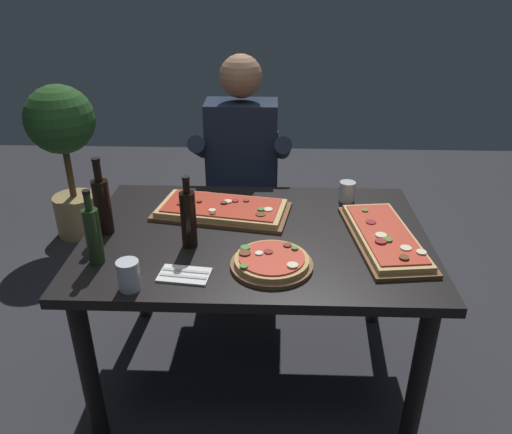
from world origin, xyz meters
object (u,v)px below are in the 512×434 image
(pizza_rectangular_left, at_px, (384,237))
(tumbler_far_side, at_px, (129,277))
(seated_diner, at_px, (242,167))
(wine_bottle_dark, at_px, (93,234))
(dining_table, at_px, (256,253))
(pizza_round_far, at_px, (272,262))
(pizza_rectangular_front, at_px, (222,209))
(vinegar_bottle_green, at_px, (188,218))
(oil_bottle_amber, at_px, (102,204))
(potted_plant_corner, at_px, (64,142))
(tumbler_near_camera, at_px, (347,193))
(diner_chair, at_px, (243,201))

(pizza_rectangular_left, bearing_deg, tumbler_far_side, -158.83)
(seated_diner, bearing_deg, wine_bottle_dark, -116.18)
(dining_table, bearing_deg, pizza_round_far, -74.92)
(pizza_rectangular_front, distance_m, tumbler_far_side, 0.64)
(vinegar_bottle_green, xyz_separation_m, tumbler_far_side, (-0.16, -0.30, -0.07))
(tumbler_far_side, bearing_deg, wine_bottle_dark, 134.95)
(dining_table, relative_size, oil_bottle_amber, 4.33)
(pizza_round_far, xyz_separation_m, seated_diner, (-0.17, 0.99, -0.02))
(oil_bottle_amber, distance_m, vinegar_bottle_green, 0.38)
(vinegar_bottle_green, bearing_deg, pizza_round_far, -24.13)
(vinegar_bottle_green, distance_m, tumbler_far_side, 0.35)
(vinegar_bottle_green, relative_size, potted_plant_corner, 0.28)
(tumbler_near_camera, distance_m, potted_plant_corner, 1.99)
(pizza_rectangular_front, xyz_separation_m, potted_plant_corner, (-1.16, 1.13, -0.08))
(pizza_rectangular_front, height_order, seated_diner, seated_diner)
(wine_bottle_dark, height_order, diner_chair, wine_bottle_dark)
(pizza_rectangular_left, bearing_deg, pizza_round_far, -155.35)
(tumbler_near_camera, distance_m, diner_chair, 0.79)
(dining_table, relative_size, pizza_rectangular_left, 2.34)
(tumbler_far_side, height_order, seated_diner, seated_diner)
(tumbler_near_camera, bearing_deg, pizza_rectangular_front, -164.92)
(pizza_rectangular_front, xyz_separation_m, tumbler_near_camera, (0.57, 0.15, 0.02))
(dining_table, relative_size, diner_chair, 1.61)
(pizza_rectangular_left, xyz_separation_m, tumbler_near_camera, (-0.10, 0.38, 0.02))
(pizza_rectangular_left, bearing_deg, potted_plant_corner, 143.39)
(tumbler_near_camera, height_order, diner_chair, diner_chair)
(diner_chair, bearing_deg, wine_bottle_dark, -113.63)
(seated_diner, bearing_deg, oil_bottle_amber, -124.58)
(vinegar_bottle_green, bearing_deg, tumbler_far_side, -118.19)
(pizza_rectangular_left, distance_m, pizza_round_far, 0.49)
(pizza_round_far, height_order, diner_chair, diner_chair)
(wine_bottle_dark, relative_size, diner_chair, 0.33)
(wine_bottle_dark, distance_m, potted_plant_corner, 1.72)
(tumbler_far_side, relative_size, potted_plant_corner, 0.10)
(potted_plant_corner, bearing_deg, tumbler_near_camera, -29.57)
(tumbler_far_side, xyz_separation_m, seated_diner, (0.31, 1.14, -0.04))
(dining_table, relative_size, wine_bottle_dark, 4.84)
(pizza_round_far, height_order, tumbler_near_camera, tumbler_near_camera)
(wine_bottle_dark, bearing_deg, pizza_rectangular_front, 44.46)
(pizza_rectangular_left, xyz_separation_m, tumbler_far_side, (-0.93, -0.36, 0.03))
(pizza_round_far, distance_m, tumbler_far_side, 0.51)
(oil_bottle_amber, height_order, diner_chair, oil_bottle_amber)
(wine_bottle_dark, xyz_separation_m, diner_chair, (0.48, 1.09, -0.37))
(tumbler_far_side, distance_m, diner_chair, 1.33)
(wine_bottle_dark, xyz_separation_m, tumbler_near_camera, (0.99, 0.57, -0.08))
(dining_table, distance_m, wine_bottle_dark, 0.66)
(tumbler_far_side, height_order, potted_plant_corner, potted_plant_corner)
(pizza_rectangular_left, distance_m, potted_plant_corner, 2.28)
(pizza_rectangular_left, distance_m, seated_diner, 1.00)
(dining_table, distance_m, pizza_rectangular_front, 0.26)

